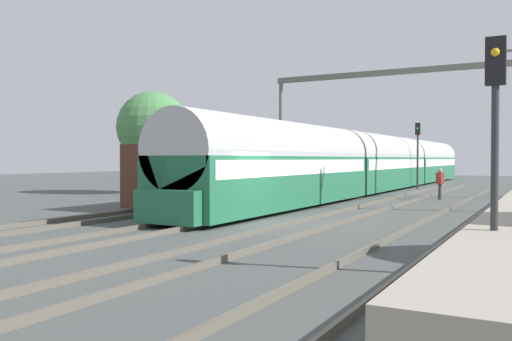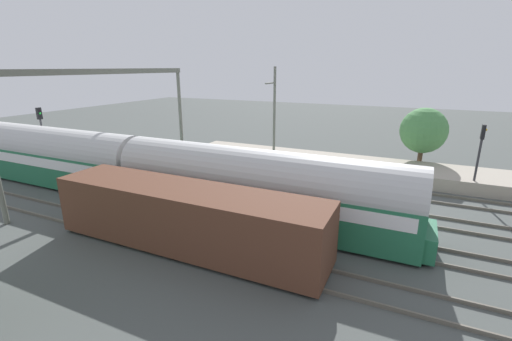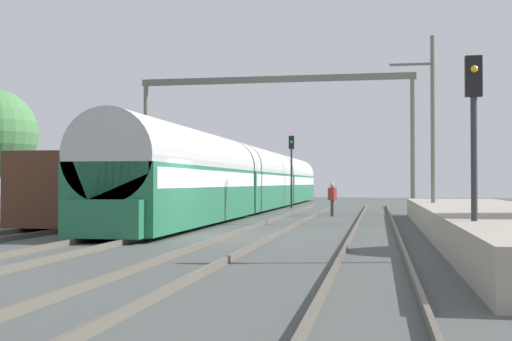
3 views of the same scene
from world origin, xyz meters
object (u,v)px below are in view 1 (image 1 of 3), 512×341
Objects in this scene: person_crossing at (440,181)px; railway_signal_near at (495,122)px; catenary_gantry at (392,101)px; passenger_train at (381,163)px; railway_signal_far at (418,146)px; freight_car at (229,174)px.

railway_signal_near is (4.43, -19.85, 1.91)m from person_crossing.
railway_signal_near is 0.29× the size of catenary_gantry.
catenary_gantry is (-7.91, 22.91, 2.93)m from railway_signal_near.
passenger_train is 9.94× the size of railway_signal_far.
railway_signal_near is at bearing -75.46° from railway_signal_far.
person_crossing is 20.43m from railway_signal_near.
railway_signal_far is at bearing 104.54° from railway_signal_near.
catenary_gantry is (-0.01, -7.57, 2.69)m from railway_signal_far.
freight_car is (-3.82, -14.57, -0.50)m from passenger_train.
freight_car is at bearing -106.19° from person_crossing.
passenger_train is 28.44× the size of person_crossing.
railway_signal_near is 31.49m from railway_signal_far.
railway_signal_near is 0.92× the size of railway_signal_far.
railway_signal_far reaches higher than person_crossing.
freight_car is at bearing 137.07° from railway_signal_near.
person_crossing is at bearing 102.59° from railway_signal_near.
railway_signal_near is at bearing -70.95° from catenary_gantry.
railway_signal_near is (13.64, -12.69, 1.47)m from freight_car.
person_crossing is 6.70m from catenary_gantry.
freight_car is 2.87× the size of railway_signal_near.
passenger_train is at bearing 109.82° from railway_signal_near.
person_crossing is (5.39, -7.41, -0.94)m from passenger_train.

